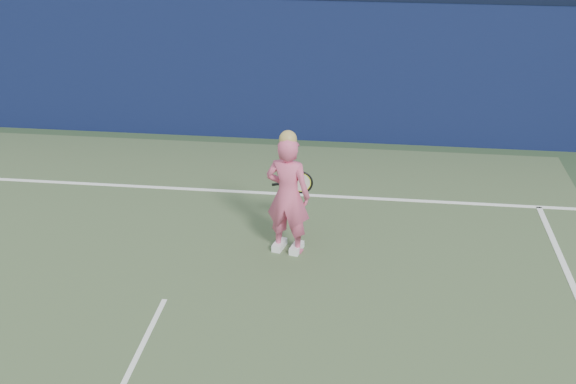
# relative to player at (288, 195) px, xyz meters

# --- Properties ---
(ground) EXTENTS (80.00, 80.00, 0.00)m
(ground) POSITION_rel_player_xyz_m (-1.29, -2.33, -0.80)
(ground) COLOR #2A4128
(ground) RESTS_ON ground
(backstop_wall) EXTENTS (24.00, 0.40, 2.50)m
(backstop_wall) POSITION_rel_player_xyz_m (-1.29, 4.17, 0.45)
(backstop_wall) COLOR #0E163D
(backstop_wall) RESTS_ON ground
(player) EXTENTS (0.65, 0.50, 1.67)m
(player) POSITION_rel_player_xyz_m (0.00, 0.00, 0.00)
(player) COLOR #DA557C
(player) RESTS_ON ground
(racket) EXTENTS (0.57, 0.18, 0.31)m
(racket) POSITION_rel_player_xyz_m (0.10, 0.42, -0.01)
(racket) COLOR black
(racket) RESTS_ON ground
(court_lines) EXTENTS (11.00, 12.04, 0.01)m
(court_lines) POSITION_rel_player_xyz_m (-1.29, -2.66, -0.79)
(court_lines) COLOR white
(court_lines) RESTS_ON court_surface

